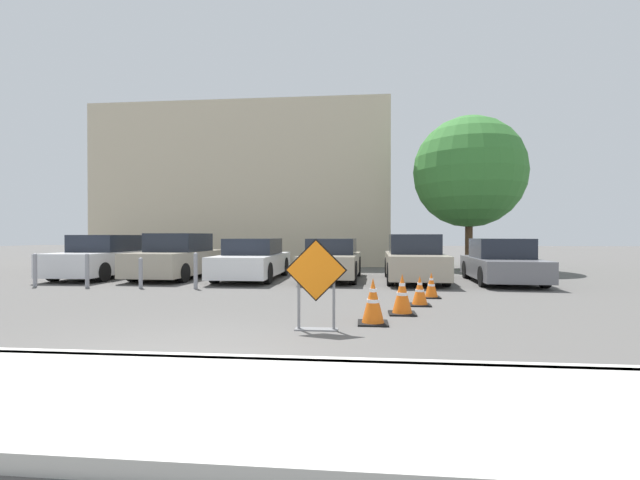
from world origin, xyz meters
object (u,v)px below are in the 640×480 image
at_px(bollard_fourth, 35,269).
at_px(parked_car_fourth, 332,260).
at_px(traffic_cone_fourth, 431,286).
at_px(road_closed_sign, 316,280).
at_px(parked_car_fifth, 414,260).
at_px(parked_car_sixth, 501,263).
at_px(traffic_cone_second, 402,295).
at_px(traffic_cone_third, 420,291).
at_px(parked_car_second, 178,258).
at_px(bollard_second, 141,272).
at_px(parked_car_third, 253,260).
at_px(traffic_cone_nearest, 373,302).
at_px(bollard_third, 87,269).
at_px(bollard_nearest, 196,270).
at_px(parked_car_nearest, 104,258).

bearing_deg(bollard_fourth, parked_car_fourth, 18.82).
distance_m(traffic_cone_fourth, parked_car_fourth, 4.77).
bearing_deg(parked_car_fourth, road_closed_sign, 94.47).
bearing_deg(road_closed_sign, parked_car_fifth, 72.29).
bearing_deg(parked_car_sixth, traffic_cone_fourth, 55.57).
bearing_deg(traffic_cone_second, traffic_cone_third, 66.06).
xyz_separation_m(traffic_cone_fourth, parked_car_fifth, (0.04, 3.75, 0.41)).
bearing_deg(parked_car_fifth, parked_car_second, 0.20).
distance_m(parked_car_fourth, bollard_second, 5.91).
bearing_deg(parked_car_fourth, parked_car_third, 4.41).
distance_m(parked_car_fourth, parked_car_sixth, 5.37).
xyz_separation_m(parked_car_second, parked_car_fourth, (5.35, -0.02, -0.06)).
relative_size(traffic_cone_third, bollard_second, 0.73).
distance_m(traffic_cone_second, parked_car_third, 7.51).
distance_m(traffic_cone_nearest, parked_car_sixth, 7.90).
bearing_deg(parked_car_sixth, parked_car_fifth, -1.06).
xyz_separation_m(bollard_third, bollard_fourth, (-1.59, 0.00, -0.00)).
xyz_separation_m(traffic_cone_second, traffic_cone_third, (0.46, 1.04, -0.07)).
height_order(traffic_cone_second, parked_car_fifth, parked_car_fifth).
xyz_separation_m(parked_car_fourth, bollard_third, (-6.77, -2.85, -0.14)).
bearing_deg(traffic_cone_second, parked_car_third, 126.14).
height_order(road_closed_sign, traffic_cone_third, road_closed_sign).
bearing_deg(parked_car_fifth, traffic_cone_fourth, 91.18).
height_order(traffic_cone_second, parked_car_sixth, parked_car_sixth).
height_order(traffic_cone_nearest, bollard_third, bollard_third).
xyz_separation_m(road_closed_sign, traffic_cone_third, (1.92, 2.57, -0.49)).
height_order(bollard_second, bollard_third, bollard_third).
relative_size(traffic_cone_fourth, bollard_second, 0.70).
xyz_separation_m(traffic_cone_fourth, parked_car_fourth, (-2.63, 3.96, 0.36)).
distance_m(traffic_cone_fourth, parked_car_sixth, 4.49).
distance_m(traffic_cone_fourth, parked_car_second, 8.93).
height_order(traffic_cone_nearest, parked_car_fifth, parked_car_fifth).
bearing_deg(bollard_second, road_closed_sign, -41.52).
distance_m(parked_car_fifth, bollard_third, 9.81).
bearing_deg(parked_car_third, traffic_cone_fourth, 143.92).
height_order(traffic_cone_fourth, bollard_third, bollard_third).
bearing_deg(parked_car_third, bollard_second, 47.68).
distance_m(parked_car_third, bollard_fourth, 6.32).
relative_size(traffic_cone_third, bollard_nearest, 0.62).
height_order(road_closed_sign, bollard_third, road_closed_sign).
relative_size(road_closed_sign, parked_car_third, 0.31).
bearing_deg(parked_car_fifth, traffic_cone_second, 82.96).
bearing_deg(parked_car_nearest, parked_car_sixth, 179.00).
distance_m(road_closed_sign, bollard_second, 7.30).
bearing_deg(bollard_fourth, parked_car_third, 25.83).
xyz_separation_m(traffic_cone_fourth, parked_car_nearest, (-10.66, 3.90, 0.40)).
bearing_deg(bollard_fourth, traffic_cone_nearest, -24.02).
bearing_deg(parked_car_third, traffic_cone_third, 134.17).
bearing_deg(bollard_fourth, bollard_second, 0.00).
bearing_deg(parked_car_fourth, traffic_cone_fourth, 125.98).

